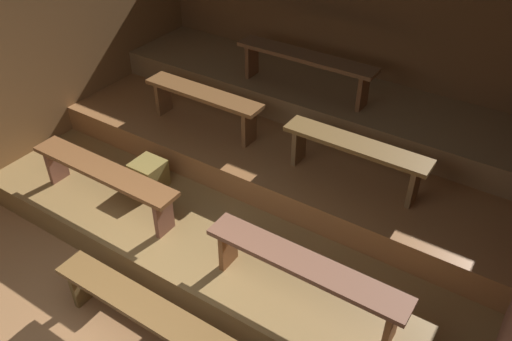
{
  "coord_description": "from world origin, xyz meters",
  "views": [
    {
      "loc": [
        2.47,
        -1.15,
        3.91
      ],
      "look_at": [
        0.07,
        2.5,
        0.67
      ],
      "focal_mm": 36.87,
      "sensor_mm": 36.0,
      "label": 1
    }
  ],
  "objects_px": {
    "bench_upper_center": "(305,62)",
    "wooden_crate_lower": "(149,175)",
    "bench_middle_left": "(203,99)",
    "bench_middle_right": "(355,151)",
    "bench_floor_center": "(145,312)",
    "bench_lower_left": "(104,176)",
    "bench_lower_right": "(304,270)"
  },
  "relations": [
    {
      "from": "bench_upper_center",
      "to": "wooden_crate_lower",
      "type": "height_order",
      "value": "bench_upper_center"
    },
    {
      "from": "wooden_crate_lower",
      "to": "bench_middle_left",
      "type": "bearing_deg",
      "value": 86.04
    },
    {
      "from": "bench_upper_center",
      "to": "wooden_crate_lower",
      "type": "distance_m",
      "value": 2.19
    },
    {
      "from": "bench_middle_right",
      "to": "wooden_crate_lower",
      "type": "xyz_separation_m",
      "value": [
        -1.95,
        -0.93,
        -0.52
      ]
    },
    {
      "from": "bench_floor_center",
      "to": "bench_upper_center",
      "type": "height_order",
      "value": "bench_upper_center"
    },
    {
      "from": "bench_middle_left",
      "to": "bench_middle_right",
      "type": "height_order",
      "value": "same"
    },
    {
      "from": "bench_upper_center",
      "to": "bench_lower_left",
      "type": "bearing_deg",
      "value": -114.19
    },
    {
      "from": "bench_lower_left",
      "to": "bench_middle_right",
      "type": "height_order",
      "value": "bench_middle_right"
    },
    {
      "from": "bench_middle_right",
      "to": "wooden_crate_lower",
      "type": "height_order",
      "value": "bench_middle_right"
    },
    {
      "from": "bench_upper_center",
      "to": "wooden_crate_lower",
      "type": "relative_size",
      "value": 5.38
    },
    {
      "from": "bench_floor_center",
      "to": "bench_middle_left",
      "type": "bearing_deg",
      "value": 116.05
    },
    {
      "from": "bench_floor_center",
      "to": "bench_lower_right",
      "type": "relative_size",
      "value": 1.03
    },
    {
      "from": "bench_floor_center",
      "to": "bench_middle_left",
      "type": "xyz_separation_m",
      "value": [
        -1.11,
        2.26,
        0.61
      ]
    },
    {
      "from": "bench_lower_left",
      "to": "bench_middle_right",
      "type": "bearing_deg",
      "value": 33.35
    },
    {
      "from": "bench_middle_left",
      "to": "bench_floor_center",
      "type": "bearing_deg",
      "value": -63.95
    },
    {
      "from": "bench_floor_center",
      "to": "bench_upper_center",
      "type": "bearing_deg",
      "value": 95.41
    },
    {
      "from": "bench_floor_center",
      "to": "bench_lower_left",
      "type": "height_order",
      "value": "bench_lower_left"
    },
    {
      "from": "bench_lower_right",
      "to": "bench_floor_center",
      "type": "bearing_deg",
      "value": -138.86
    },
    {
      "from": "bench_lower_right",
      "to": "bench_middle_right",
      "type": "height_order",
      "value": "bench_middle_right"
    },
    {
      "from": "bench_lower_left",
      "to": "wooden_crate_lower",
      "type": "xyz_separation_m",
      "value": [
        0.16,
        0.46,
        -0.21
      ]
    },
    {
      "from": "bench_lower_right",
      "to": "bench_middle_left",
      "type": "relative_size",
      "value": 1.2
    },
    {
      "from": "bench_floor_center",
      "to": "wooden_crate_lower",
      "type": "xyz_separation_m",
      "value": [
        -1.17,
        1.33,
        0.1
      ]
    },
    {
      "from": "bench_lower_left",
      "to": "bench_middle_right",
      "type": "relative_size",
      "value": 1.2
    },
    {
      "from": "bench_middle_left",
      "to": "bench_lower_left",
      "type": "bearing_deg",
      "value": -99.04
    },
    {
      "from": "bench_lower_left",
      "to": "wooden_crate_lower",
      "type": "height_order",
      "value": "bench_lower_left"
    },
    {
      "from": "bench_middle_right",
      "to": "wooden_crate_lower",
      "type": "relative_size",
      "value": 4.67
    },
    {
      "from": "bench_upper_center",
      "to": "wooden_crate_lower",
      "type": "xyz_separation_m",
      "value": [
        -0.87,
        -1.83,
        -0.84
      ]
    },
    {
      "from": "bench_lower_right",
      "to": "bench_upper_center",
      "type": "distance_m",
      "value": 2.7
    },
    {
      "from": "bench_lower_left",
      "to": "bench_upper_center",
      "type": "bearing_deg",
      "value": 65.81
    },
    {
      "from": "bench_floor_center",
      "to": "bench_upper_center",
      "type": "distance_m",
      "value": 3.31
    },
    {
      "from": "bench_floor_center",
      "to": "bench_lower_left",
      "type": "relative_size",
      "value": 1.03
    },
    {
      "from": "bench_lower_left",
      "to": "bench_lower_right",
      "type": "relative_size",
      "value": 1.0
    }
  ]
}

